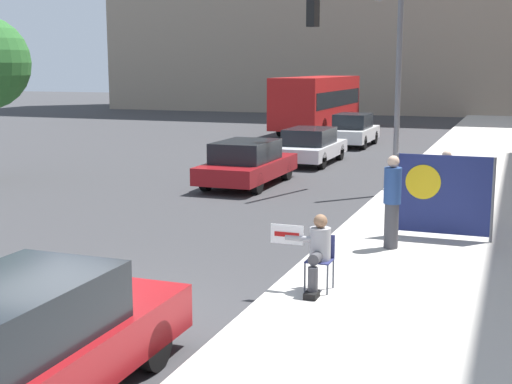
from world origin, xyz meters
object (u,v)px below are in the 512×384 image
(traffic_light_pole, at_px, (365,51))
(car_on_road_distant, at_px, (353,130))
(pedestrian_behind, at_px, (445,186))
(protest_banner, at_px, (443,195))
(car_on_road_nearest, at_px, (247,163))
(seated_protester, at_px, (317,250))
(parked_car_curbside, at_px, (19,350))
(car_on_road_midblock, at_px, (310,146))
(city_bus_on_road, at_px, (318,100))
(jogger_on_sidewalk, at_px, (392,201))

(traffic_light_pole, xyz_separation_m, car_on_road_distant, (-2.93, 11.83, -3.39))
(pedestrian_behind, relative_size, car_on_road_distant, 0.41)
(protest_banner, height_order, car_on_road_nearest, protest_banner)
(pedestrian_behind, height_order, protest_banner, protest_banner)
(traffic_light_pole, height_order, car_on_road_distant, traffic_light_pole)
(seated_protester, relative_size, parked_car_curbside, 0.26)
(seated_protester, height_order, car_on_road_midblock, seated_protester)
(traffic_light_pole, distance_m, car_on_road_distant, 12.65)
(protest_banner, bearing_deg, city_bus_on_road, 111.09)
(protest_banner, bearing_deg, car_on_road_nearest, 138.43)
(protest_banner, xyz_separation_m, city_bus_on_road, (-9.44, 24.47, 0.70))
(traffic_light_pole, bearing_deg, car_on_road_nearest, -175.01)
(car_on_road_nearest, bearing_deg, protest_banner, -41.57)
(car_on_road_nearest, relative_size, car_on_road_distant, 1.11)
(jogger_on_sidewalk, height_order, pedestrian_behind, jogger_on_sidewalk)
(pedestrian_behind, height_order, car_on_road_midblock, pedestrian_behind)
(seated_protester, bearing_deg, car_on_road_nearest, 117.90)
(jogger_on_sidewalk, relative_size, car_on_road_nearest, 0.40)
(pedestrian_behind, relative_size, protest_banner, 0.84)
(parked_car_curbside, bearing_deg, traffic_light_pole, 88.25)
(seated_protester, xyz_separation_m, city_bus_on_road, (-7.95, 28.80, 0.95))
(car_on_road_distant, relative_size, city_bus_on_road, 0.40)
(jogger_on_sidewalk, bearing_deg, seated_protester, 59.57)
(traffic_light_pole, bearing_deg, seated_protester, -81.88)
(car_on_road_nearest, xyz_separation_m, car_on_road_distant, (0.67, 12.15, 0.04))
(parked_car_curbside, bearing_deg, protest_banner, 69.21)
(parked_car_curbside, distance_m, car_on_road_distant, 27.18)
(car_on_road_distant, bearing_deg, jogger_on_sidewalk, -75.18)
(car_on_road_midblock, bearing_deg, city_bus_on_road, 104.27)
(traffic_light_pole, relative_size, car_on_road_distant, 1.43)
(car_on_road_nearest, relative_size, car_on_road_midblock, 1.03)
(pedestrian_behind, relative_size, car_on_road_nearest, 0.36)
(car_on_road_midblock, bearing_deg, protest_banner, -61.85)
(seated_protester, bearing_deg, pedestrian_behind, 77.90)
(parked_car_curbside, distance_m, city_bus_on_road, 34.10)
(protest_banner, distance_m, car_on_road_nearest, 8.81)
(seated_protester, relative_size, traffic_light_pole, 0.21)
(protest_banner, bearing_deg, jogger_on_sidewalk, -125.90)
(seated_protester, height_order, jogger_on_sidewalk, jogger_on_sidewalk)
(jogger_on_sidewalk, distance_m, car_on_road_midblock, 13.69)
(seated_protester, distance_m, parked_car_curbside, 5.15)
(pedestrian_behind, height_order, car_on_road_distant, pedestrian_behind)
(pedestrian_behind, xyz_separation_m, parked_car_curbside, (-3.35, -10.61, -0.28))
(jogger_on_sidewalk, distance_m, car_on_road_distant, 19.82)
(jogger_on_sidewalk, bearing_deg, parked_car_curbside, 52.83)
(car_on_road_nearest, bearing_deg, traffic_light_pole, 4.99)
(protest_banner, xyz_separation_m, car_on_road_midblock, (-6.13, 11.46, -0.41))
(pedestrian_behind, bearing_deg, seated_protester, 15.34)
(parked_car_curbside, xyz_separation_m, car_on_road_nearest, (-3.13, 14.93, -0.04))
(pedestrian_behind, bearing_deg, car_on_road_nearest, -94.94)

